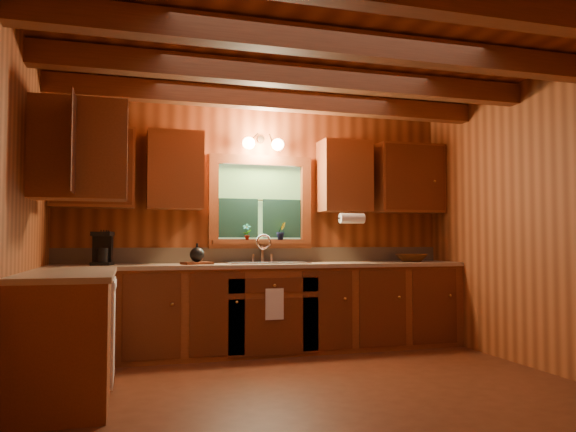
{
  "coord_description": "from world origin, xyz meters",
  "views": [
    {
      "loc": [
        -1.37,
        -3.9,
        1.12
      ],
      "look_at": [
        0.0,
        0.8,
        1.35
      ],
      "focal_mm": 34.39,
      "sensor_mm": 36.0,
      "label": 1
    }
  ],
  "objects_px": {
    "cutting_board": "(197,263)",
    "wicker_basket": "(411,258)",
    "sink": "(266,268)",
    "coffee_maker": "(103,249)"
  },
  "relations": [
    {
      "from": "cutting_board",
      "to": "wicker_basket",
      "type": "height_order",
      "value": "wicker_basket"
    },
    {
      "from": "sink",
      "to": "cutting_board",
      "type": "relative_size",
      "value": 2.96
    },
    {
      "from": "coffee_maker",
      "to": "wicker_basket",
      "type": "relative_size",
      "value": 0.88
    },
    {
      "from": "sink",
      "to": "wicker_basket",
      "type": "relative_size",
      "value": 2.31
    },
    {
      "from": "wicker_basket",
      "to": "cutting_board",
      "type": "bearing_deg",
      "value": -178.34
    },
    {
      "from": "coffee_maker",
      "to": "cutting_board",
      "type": "bearing_deg",
      "value": 6.53
    },
    {
      "from": "coffee_maker",
      "to": "sink",
      "type": "bearing_deg",
      "value": 11.83
    },
    {
      "from": "wicker_basket",
      "to": "sink",
      "type": "bearing_deg",
      "value": 179.34
    },
    {
      "from": "cutting_board",
      "to": "wicker_basket",
      "type": "bearing_deg",
      "value": -13.86
    },
    {
      "from": "coffee_maker",
      "to": "cutting_board",
      "type": "relative_size",
      "value": 1.14
    }
  ]
}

